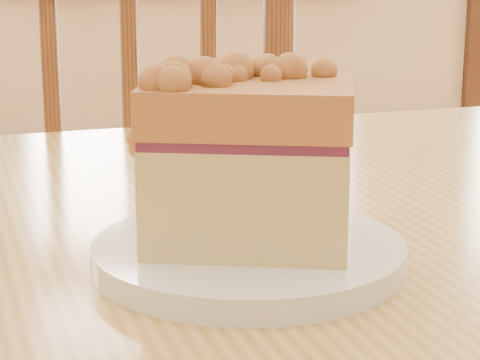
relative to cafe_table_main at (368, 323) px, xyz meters
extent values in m
cube|color=tan|center=(0.00, 0.00, 0.08)|extent=(1.31, 0.96, 0.04)
cube|color=brown|center=(-0.13, 0.65, -0.17)|extent=(0.51, 0.51, 0.04)
cylinder|color=brown|center=(0.02, 0.42, 0.07)|extent=(0.04, 0.04, 0.49)
cylinder|color=brown|center=(-0.06, 0.43, 0.06)|extent=(0.02, 0.02, 0.43)
cylinder|color=brown|center=(-0.16, 0.45, 0.06)|extent=(0.02, 0.02, 0.43)
cylinder|color=brown|center=(-0.25, 0.46, 0.06)|extent=(0.02, 0.02, 0.43)
cylinder|color=white|center=(-0.12, -0.11, 0.11)|extent=(0.21, 0.21, 0.02)
cylinder|color=white|center=(-0.12, -0.11, 0.10)|extent=(0.14, 0.14, 0.01)
cube|color=tan|center=(-0.12, -0.11, 0.15)|extent=(0.15, 0.13, 0.07)
cube|color=#4F1632|center=(-0.12, -0.11, 0.19)|extent=(0.15, 0.13, 0.01)
cube|color=#A56F33|center=(-0.12, -0.11, 0.21)|extent=(0.15, 0.13, 0.03)
sphere|color=#A56F33|center=(-0.16, -0.07, 0.22)|extent=(0.01, 0.01, 0.01)
sphere|color=#A56F33|center=(-0.08, -0.13, 0.23)|extent=(0.02, 0.02, 0.02)
sphere|color=#A56F33|center=(-0.17, -0.10, 0.23)|extent=(0.02, 0.02, 0.02)
sphere|color=#A56F33|center=(-0.16, -0.10, 0.22)|extent=(0.02, 0.02, 0.02)
sphere|color=#A56F33|center=(-0.16, -0.11, 0.22)|extent=(0.01, 0.01, 0.01)
sphere|color=#A56F33|center=(-0.14, -0.12, 0.22)|extent=(0.02, 0.02, 0.02)
sphere|color=#A56F33|center=(-0.08, -0.11, 0.23)|extent=(0.02, 0.02, 0.02)
sphere|color=#A56F33|center=(-0.11, -0.10, 0.23)|extent=(0.03, 0.03, 0.03)
sphere|color=#A56F33|center=(-0.11, -0.12, 0.23)|extent=(0.02, 0.02, 0.02)
sphere|color=#A56F33|center=(-0.09, -0.08, 0.22)|extent=(0.01, 0.01, 0.01)
sphere|color=#A56F33|center=(-0.14, -0.08, 0.22)|extent=(0.01, 0.01, 0.01)
sphere|color=#A56F33|center=(-0.14, -0.15, 0.22)|extent=(0.02, 0.02, 0.02)
sphere|color=#A56F33|center=(-0.15, -0.09, 0.23)|extent=(0.02, 0.02, 0.02)
sphere|color=#A56F33|center=(-0.13, -0.12, 0.23)|extent=(0.03, 0.03, 0.03)
sphere|color=#A56F33|center=(-0.09, -0.13, 0.23)|extent=(0.02, 0.02, 0.02)
sphere|color=#A56F33|center=(-0.09, -0.15, 0.22)|extent=(0.01, 0.01, 0.01)
sphere|color=#A56F33|center=(-0.16, -0.13, 0.23)|extent=(0.02, 0.02, 0.02)
sphere|color=#A56F33|center=(-0.09, -0.15, 0.22)|extent=(0.02, 0.02, 0.02)
sphere|color=#A56F33|center=(-0.18, -0.08, 0.18)|extent=(0.01, 0.01, 0.01)
sphere|color=#A56F33|center=(-0.20, -0.12, 0.18)|extent=(0.01, 0.01, 0.01)
sphere|color=#A56F33|center=(-0.18, -0.08, 0.17)|extent=(0.01, 0.01, 0.01)
sphere|color=#A56F33|center=(-0.19, -0.09, 0.17)|extent=(0.01, 0.01, 0.01)
sphere|color=#A56F33|center=(-0.19, -0.10, 0.21)|extent=(0.01, 0.01, 0.01)
sphere|color=#A56F33|center=(-0.18, -0.08, 0.18)|extent=(0.01, 0.01, 0.01)
camera|label=1|loc=(-0.24, -0.69, 0.31)|focal=70.00mm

